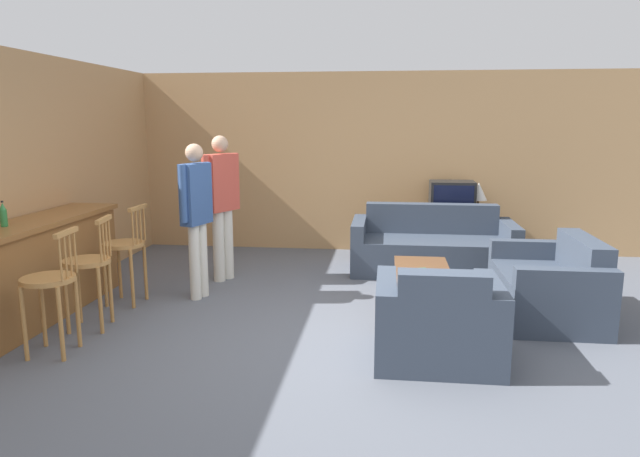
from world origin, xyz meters
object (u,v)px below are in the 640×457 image
(bar_chair_mid, at_px, (89,268))
(table_lamp, at_px, (478,193))
(person_by_window, at_px, (222,200))
(bottle, at_px, (3,215))
(person_by_counter, at_px, (196,211))
(loveseat_right, at_px, (550,287))
(tv_unit, at_px, (450,239))
(coffee_table, at_px, (422,274))
(bar_chair_far, at_px, (125,250))
(bar_chair_near, at_px, (51,287))
(tv, at_px, (452,201))
(armchair_near, at_px, (438,324))
(book_on_table, at_px, (420,271))
(couch_far, at_px, (432,248))

(bar_chair_mid, bearing_deg, table_lamp, 39.39)
(bar_chair_mid, xyz_separation_m, person_by_window, (0.75, 1.76, 0.41))
(bottle, bearing_deg, bar_chair_mid, 10.37)
(person_by_window, height_order, person_by_counter, person_by_window)
(loveseat_right, bearing_deg, tv_unit, 106.37)
(coffee_table, bearing_deg, person_by_counter, 179.39)
(tv_unit, height_order, table_lamp, table_lamp)
(bar_chair_far, xyz_separation_m, tv_unit, (3.60, 2.50, -0.30))
(bar_chair_near, height_order, table_lamp, table_lamp)
(tv, bearing_deg, loveseat_right, -73.61)
(tv_unit, bearing_deg, coffee_table, -102.96)
(bar_chair_far, distance_m, person_by_counter, 0.84)
(armchair_near, height_order, tv_unit, armchair_near)
(bar_chair_near, distance_m, bar_chair_far, 1.35)
(bar_chair_near, relative_size, coffee_table, 0.96)
(bottle, relative_size, person_by_counter, 0.14)
(bar_chair_mid, xyz_separation_m, table_lamp, (3.96, 3.25, 0.36))
(bar_chair_mid, distance_m, coffee_table, 3.25)
(loveseat_right, bearing_deg, coffee_table, 172.21)
(tv, xyz_separation_m, table_lamp, (0.36, 0.00, 0.12))
(bottle, height_order, person_by_counter, person_by_counter)
(bar_chair_near, xyz_separation_m, book_on_table, (3.05, 1.48, -0.16))
(couch_far, bearing_deg, person_by_counter, -151.08)
(tv_unit, bearing_deg, bar_chair_near, -133.04)
(bar_chair_far, height_order, bottle, bottle)
(bar_chair_mid, distance_m, tv_unit, 4.86)
(tv_unit, relative_size, bottle, 4.28)
(couch_far, height_order, book_on_table, couch_far)
(bar_chair_far, height_order, table_lamp, table_lamp)
(tv_unit, xyz_separation_m, person_by_window, (-2.85, -1.49, 0.72))
(bar_chair_near, bearing_deg, bottle, 145.66)
(tv_unit, bearing_deg, armchair_near, -97.43)
(couch_far, relative_size, armchair_near, 2.06)
(table_lamp, bearing_deg, person_by_window, -155.10)
(couch_far, relative_size, loveseat_right, 1.49)
(bar_chair_mid, xyz_separation_m, coffee_table, (3.08, 1.00, -0.22))
(loveseat_right, height_order, coffee_table, loveseat_right)
(bar_chair_far, bearing_deg, bar_chair_near, -90.00)
(bar_chair_near, height_order, bar_chair_far, same)
(armchair_near, bearing_deg, book_on_table, 93.74)
(table_lamp, relative_size, person_by_counter, 0.32)
(bar_chair_far, bearing_deg, tv, 34.79)
(tv_unit, bearing_deg, table_lamp, 0.00)
(coffee_table, xyz_separation_m, book_on_table, (-0.03, -0.13, 0.07))
(armchair_near, xyz_separation_m, loveseat_right, (1.18, 1.19, -0.00))
(table_lamp, relative_size, person_by_window, 0.31)
(bar_chair_far, height_order, tv_unit, bar_chair_far)
(coffee_table, height_order, bottle, bottle)
(person_by_window, bearing_deg, bar_chair_near, -107.58)
(book_on_table, bearing_deg, bar_chair_near, -154.18)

